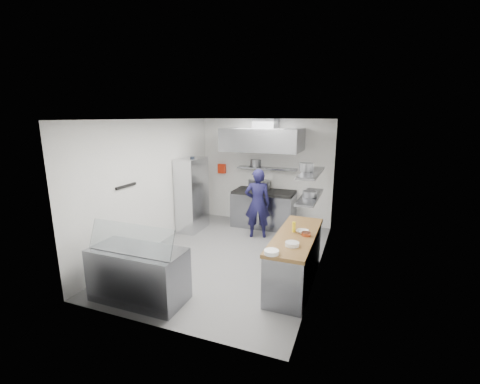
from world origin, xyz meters
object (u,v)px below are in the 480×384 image
at_px(gas_range, 264,210).
at_px(wire_rack, 192,194).
at_px(display_case, 139,274).
at_px(chef, 258,203).

distance_m(gas_range, wire_rack, 1.92).
bearing_deg(display_case, gas_range, 78.69).
bearing_deg(chef, gas_range, -102.55).
bearing_deg(gas_range, wire_rack, -151.09).
bearing_deg(display_case, wire_rack, 104.21).
height_order(gas_range, wire_rack, wire_rack).
bearing_deg(wire_rack, gas_range, 28.91).
bearing_deg(wire_rack, chef, 2.86).
xyz_separation_m(chef, display_case, (-0.91, -3.29, -0.41)).
bearing_deg(chef, wire_rack, -15.76).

